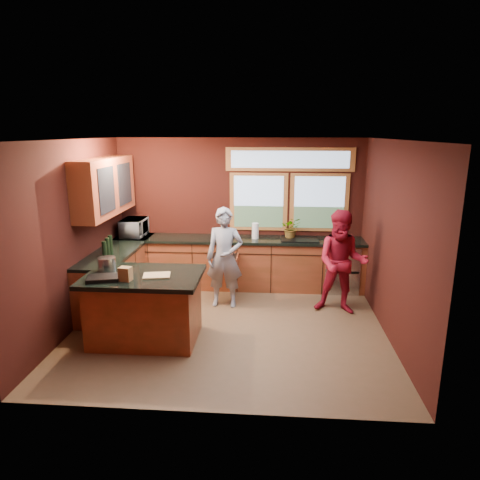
# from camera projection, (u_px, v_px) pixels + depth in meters

# --- Properties ---
(floor) EXTENTS (4.50, 4.50, 0.00)m
(floor) POSITION_uv_depth(u_px,v_px,m) (229.00, 327.00, 6.33)
(floor) COLOR brown
(floor) RESTS_ON ground
(room_shell) EXTENTS (4.52, 4.02, 2.71)m
(room_shell) POSITION_uv_depth(u_px,v_px,m) (190.00, 202.00, 6.24)
(room_shell) COLOR black
(room_shell) RESTS_ON ground
(back_counter) EXTENTS (4.50, 0.64, 0.93)m
(back_counter) POSITION_uv_depth(u_px,v_px,m) (249.00, 263.00, 7.84)
(back_counter) COLOR #592D15
(back_counter) RESTS_ON floor
(left_counter) EXTENTS (0.64, 2.30, 0.93)m
(left_counter) POSITION_uv_depth(u_px,v_px,m) (119.00, 275.00, 7.18)
(left_counter) COLOR #592D15
(left_counter) RESTS_ON floor
(island) EXTENTS (1.55, 1.05, 0.95)m
(island) POSITION_uv_depth(u_px,v_px,m) (145.00, 307.00, 5.84)
(island) COLOR #592D15
(island) RESTS_ON floor
(person_grey) EXTENTS (0.62, 0.42, 1.64)m
(person_grey) POSITION_uv_depth(u_px,v_px,m) (225.00, 258.00, 6.92)
(person_grey) COLOR slate
(person_grey) RESTS_ON floor
(person_red) EXTENTS (0.91, 0.77, 1.65)m
(person_red) POSITION_uv_depth(u_px,v_px,m) (342.00, 263.00, 6.65)
(person_red) COLOR maroon
(person_red) RESTS_ON floor
(microwave) EXTENTS (0.40, 0.59, 0.32)m
(microwave) POSITION_uv_depth(u_px,v_px,m) (134.00, 228.00, 7.84)
(microwave) COLOR #999999
(microwave) RESTS_ON left_counter
(potted_plant) EXTENTS (0.35, 0.30, 0.39)m
(potted_plant) POSITION_uv_depth(u_px,v_px,m) (291.00, 228.00, 7.67)
(potted_plant) COLOR #999999
(potted_plant) RESTS_ON back_counter
(paper_towel) EXTENTS (0.12, 0.12, 0.28)m
(paper_towel) POSITION_uv_depth(u_px,v_px,m) (255.00, 231.00, 7.68)
(paper_towel) COLOR silver
(paper_towel) RESTS_ON back_counter
(cutting_board) EXTENTS (0.39, 0.31, 0.02)m
(cutting_board) POSITION_uv_depth(u_px,v_px,m) (157.00, 275.00, 5.66)
(cutting_board) COLOR #A58655
(cutting_board) RESTS_ON island
(stock_pot) EXTENTS (0.24, 0.24, 0.18)m
(stock_pot) POSITION_uv_depth(u_px,v_px,m) (107.00, 264.00, 5.88)
(stock_pot) COLOR #B5B5BA
(stock_pot) RESTS_ON island
(paper_bag) EXTENTS (0.17, 0.14, 0.18)m
(paper_bag) POSITION_uv_depth(u_px,v_px,m) (125.00, 274.00, 5.47)
(paper_bag) COLOR brown
(paper_bag) RESTS_ON island
(black_tray) EXTENTS (0.46, 0.38, 0.05)m
(black_tray) POSITION_uv_depth(u_px,v_px,m) (103.00, 278.00, 5.51)
(black_tray) COLOR black
(black_tray) RESTS_ON island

